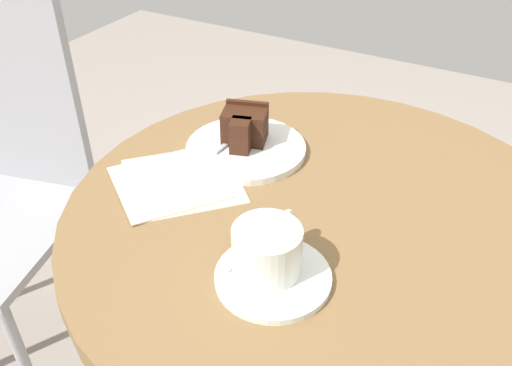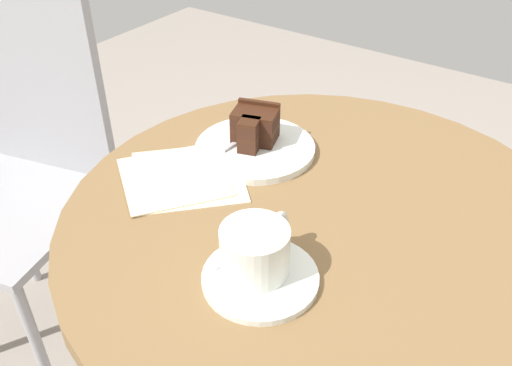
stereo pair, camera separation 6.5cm
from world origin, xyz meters
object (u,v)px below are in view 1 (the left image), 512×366
object	(u,v)px
teaspoon	(260,249)
fork	(243,132)
cake_plate	(246,148)
cake_slice	(244,127)
napkin	(176,181)
saucer	(270,276)
coffee_cup	(268,248)

from	to	relation	value
teaspoon	fork	bearing A→B (deg)	51.88
fork	cake_plate	bearing A→B (deg)	-140.05
teaspoon	cake_slice	world-z (taller)	cake_slice
napkin	cake_plate	bearing A→B (deg)	-21.38
saucer	coffee_cup	xyz separation A→B (m)	(0.01, 0.01, 0.04)
cake_plate	napkin	world-z (taller)	cake_plate
coffee_cup	cake_slice	xyz separation A→B (m)	(0.24, 0.17, -0.00)
cake_plate	fork	xyz separation A→B (m)	(0.03, 0.02, 0.01)
cake_plate	fork	bearing A→B (deg)	35.47
cake_slice	fork	distance (m)	0.04
cake_slice	napkin	bearing A→B (deg)	163.53
cake_slice	napkin	size ratio (longest dim) A/B	0.37
coffee_cup	teaspoon	world-z (taller)	coffee_cup
teaspoon	cake_plate	bearing A→B (deg)	51.67
napkin	teaspoon	bearing A→B (deg)	-112.71
saucer	teaspoon	size ratio (longest dim) A/B	1.59
saucer	napkin	size ratio (longest dim) A/B	0.59
teaspoon	cake_plate	distance (m)	0.25
saucer	teaspoon	xyz separation A→B (m)	(0.03, 0.03, 0.01)
saucer	cake_plate	distance (m)	0.29
cake_plate	fork	distance (m)	0.04
teaspoon	fork	world-z (taller)	fork
teaspoon	napkin	bearing A→B (deg)	84.99
cake_plate	cake_slice	size ratio (longest dim) A/B	2.22
saucer	coffee_cup	world-z (taller)	coffee_cup
teaspoon	saucer	bearing A→B (deg)	-118.48
napkin	cake_slice	bearing A→B (deg)	-16.47
teaspoon	cake_plate	xyz separation A→B (m)	(0.21, 0.14, -0.01)
saucer	teaspoon	bearing A→B (deg)	43.82
teaspoon	napkin	distance (m)	0.21
saucer	cake_plate	size ratio (longest dim) A/B	0.72
teaspoon	napkin	world-z (taller)	teaspoon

